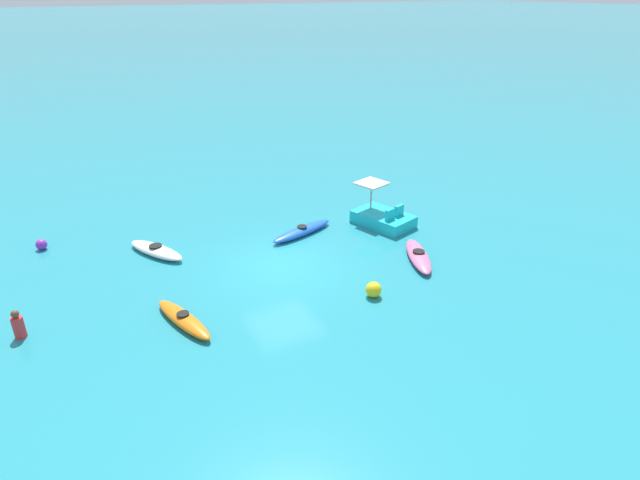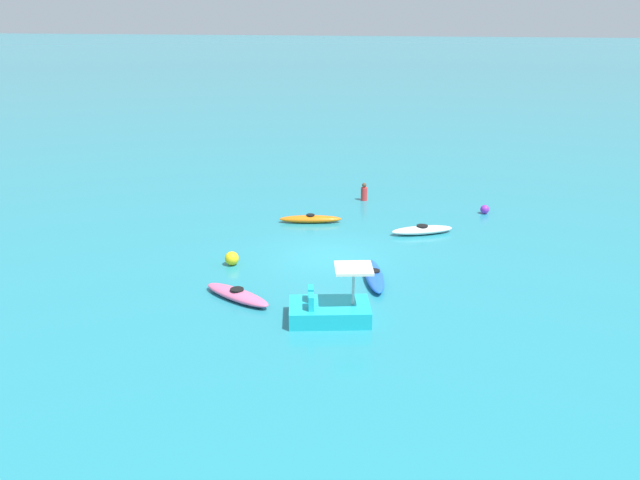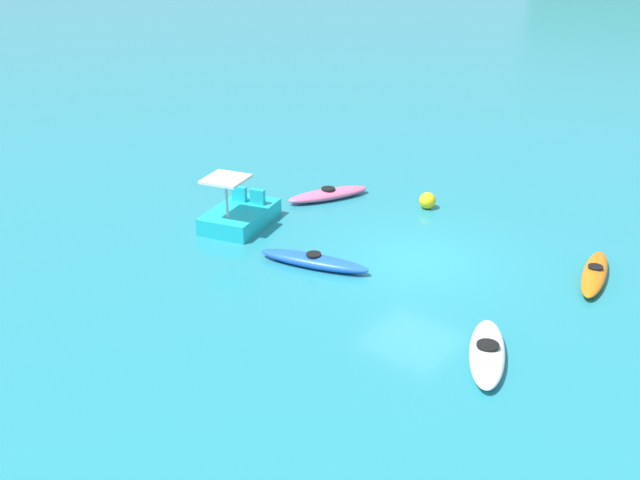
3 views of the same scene
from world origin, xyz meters
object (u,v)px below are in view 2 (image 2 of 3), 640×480
at_px(buoy_yellow, 232,258).
at_px(person_near_shore, 364,193).
at_px(kayak_orange, 310,219).
at_px(kayak_white, 422,230).
at_px(kayak_blue, 374,276).
at_px(kayak_pink, 237,295).
at_px(buoy_purple, 485,209).
at_px(pedal_boat_cyan, 330,309).

bearing_deg(buoy_yellow, person_near_shore, -16.20).
relative_size(kayak_orange, person_near_shore, 3.16).
distance_m(kayak_white, person_near_shore, 5.66).
bearing_deg(kayak_white, kayak_blue, 169.65).
height_order(kayak_pink, buoy_purple, buoy_purple).
xyz_separation_m(buoy_yellow, buoy_purple, (9.15, -8.73, -0.05)).
xyz_separation_m(kayak_blue, kayak_pink, (-2.74, 3.94, 0.00)).
bearing_deg(kayak_orange, pedal_boat_cyan, -160.75).
relative_size(kayak_blue, pedal_boat_cyan, 1.12).
bearing_deg(person_near_shore, buoy_yellow, 163.80).
height_order(kayak_orange, kayak_pink, same).
height_order(buoy_purple, person_near_shore, person_near_shore).
bearing_deg(kayak_pink, kayak_white, -30.91).
bearing_deg(kayak_white, buoy_purple, -33.41).
relative_size(kayak_white, pedal_boat_cyan, 0.98).
xyz_separation_m(kayak_blue, buoy_yellow, (0.08, 5.27, 0.09)).
bearing_deg(buoy_purple, kayak_white, 146.59).
bearing_deg(kayak_orange, kayak_white, -93.54).
height_order(kayak_orange, buoy_purple, buoy_purple).
bearing_deg(kayak_orange, kayak_blue, -146.07).
xyz_separation_m(kayak_blue, person_near_shore, (10.06, 2.37, 0.22)).
xyz_separation_m(kayak_white, buoy_purple, (3.71, -2.44, 0.04)).
bearing_deg(buoy_purple, person_near_shore, 81.89).
height_order(kayak_white, person_near_shore, person_near_shore).
height_order(kayak_orange, person_near_shore, person_near_shore).
bearing_deg(person_near_shore, pedal_boat_cyan, -172.91).
relative_size(kayak_pink, buoy_yellow, 5.39).
bearing_deg(person_near_shore, kayak_orange, 159.91).
bearing_deg(kayak_blue, kayak_orange, 33.93).
height_order(kayak_blue, person_near_shore, person_near_shore).
bearing_deg(pedal_boat_cyan, kayak_white, -10.85).
bearing_deg(person_near_shore, kayak_white, -143.29).
relative_size(pedal_boat_cyan, buoy_yellow, 5.35).
xyz_separation_m(kayak_pink, buoy_purple, (11.97, -7.39, 0.04)).
height_order(kayak_white, buoy_yellow, buoy_yellow).
distance_m(buoy_yellow, buoy_purple, 12.64).
xyz_separation_m(kayak_blue, buoy_purple, (9.23, -3.45, 0.04)).
height_order(pedal_boat_cyan, person_near_shore, pedal_boat_cyan).
bearing_deg(kayak_white, buoy_yellow, 130.91).
bearing_deg(pedal_boat_cyan, person_near_shore, 7.09).
height_order(buoy_yellow, person_near_shore, person_near_shore).
relative_size(buoy_yellow, person_near_shore, 0.58).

